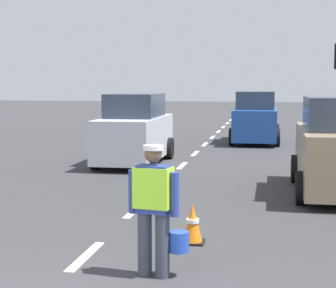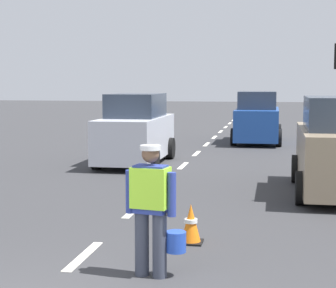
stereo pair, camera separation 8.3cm
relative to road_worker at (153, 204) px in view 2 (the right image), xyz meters
name	(u,v)px [view 2 (the right image)]	position (x,y,z in m)	size (l,w,h in m)	color
ground_plane	(215,137)	(-1.14, 18.94, -0.93)	(96.00, 96.00, 0.00)	#333335
lane_center_line	(223,129)	(-1.14, 23.14, -0.93)	(0.14, 46.40, 0.01)	silver
road_worker	(153,204)	(0.00, 0.00, 0.00)	(0.77, 0.35, 1.67)	#383D4C
traffic_cone_near	(191,224)	(0.26, 1.60, -0.63)	(0.36, 0.36, 0.61)	black
car_outgoing_far	(257,119)	(0.80, 16.70, 0.04)	(1.94, 4.24, 2.09)	#1E4799
car_oncoming_lead	(136,131)	(-2.62, 9.91, 0.05)	(1.88, 4.18, 2.11)	silver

